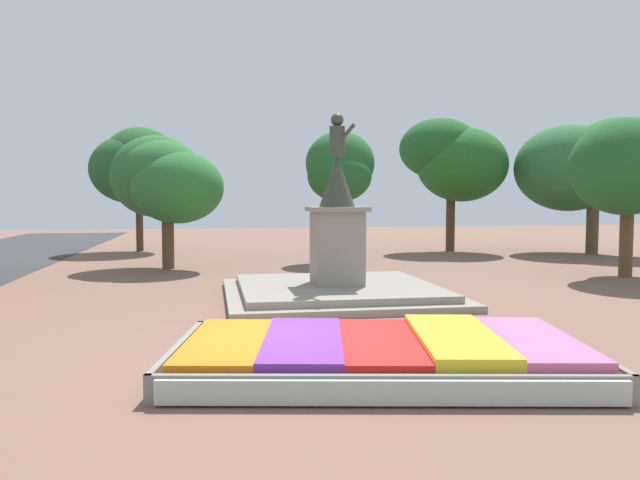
{
  "coord_description": "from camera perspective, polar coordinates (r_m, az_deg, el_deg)",
  "views": [
    {
      "loc": [
        -0.92,
        -10.0,
        2.68
      ],
      "look_at": [
        1.33,
        2.88,
        1.78
      ],
      "focal_mm": 35.0,
      "sensor_mm": 36.0,
      "label": 1
    }
  ],
  "objects": [
    {
      "name": "park_tree_far_right",
      "position": [
        31.57,
        12.05,
        7.31
      ],
      "size": [
        5.12,
        4.99,
        6.58
      ],
      "color": "#4C3823",
      "rests_on": "ground_plane"
    },
    {
      "name": "park_tree_distant",
      "position": [
        32.08,
        -16.42,
        6.31
      ],
      "size": [
        4.39,
        4.36,
        6.11
      ],
      "color": "#4C3823",
      "rests_on": "ground_plane"
    },
    {
      "name": "park_tree_far_left",
      "position": [
        31.93,
        23.71,
        6.18
      ],
      "size": [
        6.18,
        6.19,
        6.33
      ],
      "color": "brown",
      "rests_on": "ground_plane"
    },
    {
      "name": "ground_plane",
      "position": [
        10.4,
        -4.57,
        -11.03
      ],
      "size": [
        89.7,
        89.7,
        0.0
      ],
      "primitive_type": "plane",
      "color": "brown"
    },
    {
      "name": "statue_monument",
      "position": [
        16.7,
        1.55,
        -2.84
      ],
      "size": [
        5.9,
        5.9,
        4.89
      ],
      "color": "gray",
      "rests_on": "ground_plane"
    },
    {
      "name": "park_tree_behind_statue",
      "position": [
        25.71,
        1.82,
        6.54
      ],
      "size": [
        2.86,
        3.38,
        5.4
      ],
      "color": "brown",
      "rests_on": "ground_plane"
    },
    {
      "name": "park_tree_mid_canopy",
      "position": [
        24.13,
        -14.0,
        5.43
      ],
      "size": [
        4.22,
        4.29,
        5.02
      ],
      "color": "brown",
      "rests_on": "ground_plane"
    },
    {
      "name": "flower_planter",
      "position": [
        9.89,
        5.82,
        -10.36
      ],
      "size": [
        6.91,
        4.69,
        0.56
      ],
      "color": "#38281C",
      "rests_on": "ground_plane"
    },
    {
      "name": "park_tree_street_side",
      "position": [
        23.1,
        26.2,
        5.66
      ],
      "size": [
        3.87,
        4.29,
        5.25
      ],
      "color": "brown",
      "rests_on": "ground_plane"
    }
  ]
}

